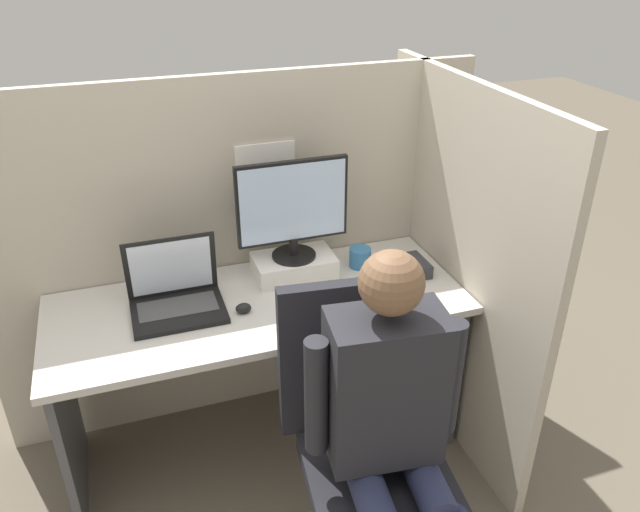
{
  "coord_description": "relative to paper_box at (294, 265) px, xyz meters",
  "views": [
    {
      "loc": [
        -0.44,
        -1.7,
        2.07
      ],
      "look_at": [
        0.2,
        0.16,
        1.0
      ],
      "focal_mm": 35.0,
      "sensor_mm": 36.0,
      "label": 1
    }
  ],
  "objects": [
    {
      "name": "carrot_toy",
      "position": [
        0.1,
        -0.36,
        -0.02
      ],
      "size": [
        0.04,
        0.13,
        0.04
      ],
      "color": "orange",
      "rests_on": "desk"
    },
    {
      "name": "mouse",
      "position": [
        -0.27,
        -0.21,
        -0.02
      ],
      "size": [
        0.06,
        0.05,
        0.04
      ],
      "color": "black",
      "rests_on": "desk"
    },
    {
      "name": "paper_box",
      "position": [
        0.0,
        0.0,
        0.0
      ],
      "size": [
        0.33,
        0.2,
        0.09
      ],
      "color": "white",
      "rests_on": "desk"
    },
    {
      "name": "desk",
      "position": [
        -0.19,
        -0.16,
        -0.22
      ],
      "size": [
        1.62,
        0.64,
        0.75
      ],
      "color": "beige",
      "rests_on": "ground"
    },
    {
      "name": "cubicle_panel_back",
      "position": [
        -0.19,
        0.19,
        -0.01
      ],
      "size": [
        2.12,
        0.05,
        1.55
      ],
      "color": "#B7AD99",
      "rests_on": "ground"
    },
    {
      "name": "laptop",
      "position": [
        -0.5,
        -0.11,
        0.01
      ],
      "size": [
        0.35,
        0.26,
        0.27
      ],
      "color": "black",
      "rests_on": "desk"
    },
    {
      "name": "stapler",
      "position": [
        0.51,
        -0.14,
        -0.02
      ],
      "size": [
        0.05,
        0.16,
        0.06
      ],
      "color": "#2D2D33",
      "rests_on": "desk"
    },
    {
      "name": "cubicle_panel_right",
      "position": [
        0.64,
        -0.22,
        -0.01
      ],
      "size": [
        0.04,
        1.27,
        1.55
      ],
      "color": "#B7AD99",
      "rests_on": "ground"
    },
    {
      "name": "monitor",
      "position": [
        0.0,
        0.0,
        0.26
      ],
      "size": [
        0.46,
        0.18,
        0.41
      ],
      "color": "black",
      "rests_on": "paper_box"
    },
    {
      "name": "person",
      "position": [
        0.02,
        -0.94,
        -0.03
      ],
      "size": [
        0.48,
        0.42,
        1.3
      ],
      "color": "#282D4C",
      "rests_on": "ground"
    },
    {
      "name": "coffee_mug",
      "position": [
        0.29,
        -0.02,
        -0.0
      ],
      "size": [
        0.09,
        0.09,
        0.08
      ],
      "color": "teal",
      "rests_on": "desk"
    },
    {
      "name": "office_chair",
      "position": [
        -0.0,
        -0.78,
        -0.24
      ],
      "size": [
        0.53,
        0.59,
        1.07
      ],
      "color": "black",
      "rests_on": "ground"
    },
    {
      "name": "ground_plane",
      "position": [
        -0.19,
        -0.48,
        -0.79
      ],
      "size": [
        12.0,
        12.0,
        0.0
      ],
      "primitive_type": "plane",
      "color": "#665B4C"
    }
  ]
}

